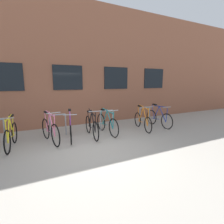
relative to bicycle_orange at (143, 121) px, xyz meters
name	(u,v)px	position (x,y,z in m)	size (l,w,h in m)	color
ground_plane	(94,150)	(-2.65, -1.21, -0.38)	(42.00, 42.00, 0.00)	#9E998E
storefront_building	(58,68)	(-2.65, 4.60, 2.41)	(28.00, 5.26, 5.57)	brown
bike_rack	(84,120)	(-2.37, 0.69, 0.13)	(6.62, 0.05, 0.83)	gray
bicycle_orange	(143,121)	(0.00, 0.00, 0.00)	(0.50, 1.68, 1.07)	black
bicycle_pink	(50,130)	(-3.72, 0.09, 0.03)	(0.51, 1.70, 1.10)	black
bicycle_blue	(159,118)	(0.98, 0.10, 0.01)	(0.44, 1.71, 1.02)	black
bicycle_purple	(70,129)	(-3.04, 0.10, -0.01)	(0.49, 1.63, 1.05)	black
bicycle_black	(92,126)	(-2.26, 0.06, 0.01)	(0.44, 1.75, 1.06)	black
bicycle_teal	(107,124)	(-1.60, 0.15, 0.01)	(0.44, 1.78, 1.01)	black
bicycle_yellow	(11,135)	(-4.86, 0.12, 0.01)	(0.44, 1.67, 1.04)	black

